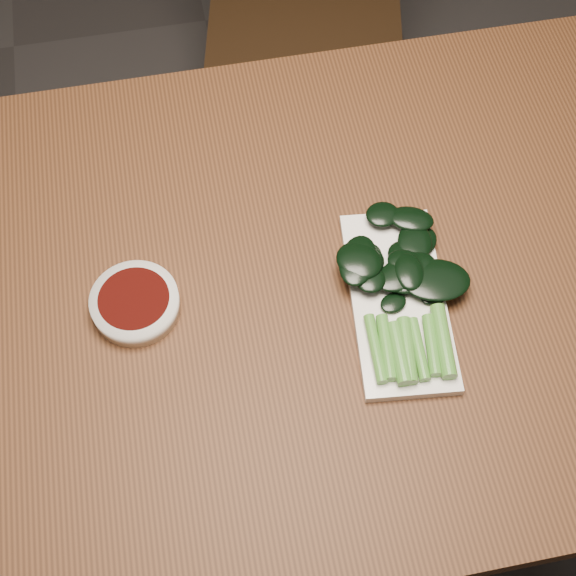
{
  "coord_description": "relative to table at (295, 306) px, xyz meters",
  "views": [
    {
      "loc": [
        -0.11,
        -0.51,
        1.67
      ],
      "look_at": [
        -0.01,
        -0.01,
        0.76
      ],
      "focal_mm": 50.0,
      "sensor_mm": 36.0,
      "label": 1
    }
  ],
  "objects": [
    {
      "name": "chair_far",
      "position": [
        0.18,
        0.81,
        -0.19
      ],
      "size": [
        0.49,
        0.49,
        0.89
      ],
      "rotation": [
        0.0,
        0.0,
        -0.21
      ],
      "color": "black",
      "rests_on": "ground"
    },
    {
      "name": "sauce_bowl",
      "position": [
        -0.21,
        -0.0,
        0.09
      ],
      "size": [
        0.11,
        0.11,
        0.03
      ],
      "color": "white",
      "rests_on": "table"
    },
    {
      "name": "ground",
      "position": [
        0.0,
        0.0,
        -0.68
      ],
      "size": [
        6.0,
        6.0,
        0.0
      ],
      "primitive_type": "plane",
      "color": "#302E2E",
      "rests_on": "ground"
    },
    {
      "name": "serving_plate",
      "position": [
        0.12,
        -0.06,
        0.08
      ],
      "size": [
        0.15,
        0.28,
        0.01
      ],
      "rotation": [
        0.0,
        0.0,
        -0.1
      ],
      "color": "white",
      "rests_on": "table"
    },
    {
      "name": "gai_lan",
      "position": [
        0.13,
        -0.04,
        0.1
      ],
      "size": [
        0.18,
        0.27,
        0.03
      ],
      "color": "#509633",
      "rests_on": "serving_plate"
    },
    {
      "name": "table",
      "position": [
        0.0,
        0.0,
        0.0
      ],
      "size": [
        1.4,
        0.8,
        0.75
      ],
      "color": "#4E2C16",
      "rests_on": "ground"
    }
  ]
}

